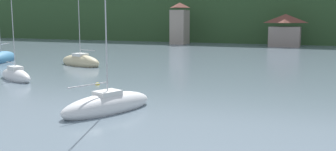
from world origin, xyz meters
name	(u,v)px	position (x,y,z in m)	size (l,w,h in m)	color
shore_building_west	(180,24)	(-22.25, 97.72, 4.38)	(3.40, 4.33, 9.00)	gray
shore_building_westcentral	(285,31)	(0.00, 98.16, 3.15)	(6.20, 5.26, 6.43)	gray
sailboat_far_0	(16,76)	(-18.29, 44.85, 0.37)	(5.57, 3.67, 7.39)	white
sailboat_far_1	(80,62)	(-19.21, 56.01, 0.44)	(6.73, 4.03, 9.59)	#CCBC8E
sailboat_mid_4	(108,105)	(-4.55, 37.77, 0.38)	(4.05, 6.46, 9.40)	white
sailboat_far_5	(1,58)	(-31.01, 55.62, 0.42)	(5.63, 8.37, 12.06)	teal
mooring_buoy_mid	(98,85)	(-10.11, 45.37, 0.00)	(0.39, 0.39, 0.39)	yellow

